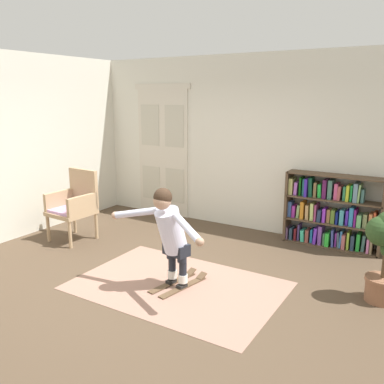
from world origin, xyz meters
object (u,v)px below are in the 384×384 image
object	(u,v)px
wicker_chair	(75,203)
person_skier	(170,230)
skis_pair	(179,283)
bookshelf	(331,213)

from	to	relation	value
wicker_chair	person_skier	bearing A→B (deg)	-16.77
skis_pair	person_skier	xyz separation A→B (m)	(-0.03, -0.15, 0.72)
wicker_chair	skis_pair	xyz separation A→B (m)	(2.31, -0.54, -0.56)
bookshelf	wicker_chair	xyz separation A→B (m)	(-3.52, -1.76, 0.07)
bookshelf	person_skier	xyz separation A→B (m)	(-1.24, -2.45, 0.23)
wicker_chair	bookshelf	bearing A→B (deg)	26.54
bookshelf	skis_pair	world-z (taller)	bookshelf
person_skier	bookshelf	bearing A→B (deg)	63.02
wicker_chair	person_skier	xyz separation A→B (m)	(2.28, -0.69, 0.16)
wicker_chair	person_skier	size ratio (longest dim) A/B	0.76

